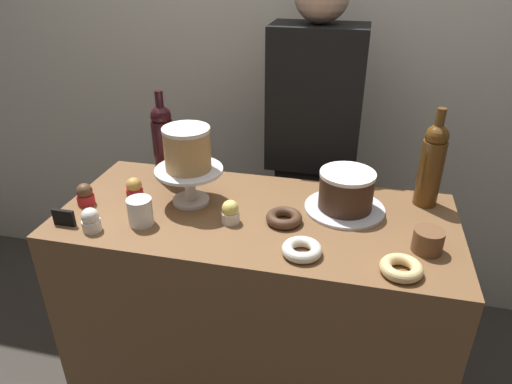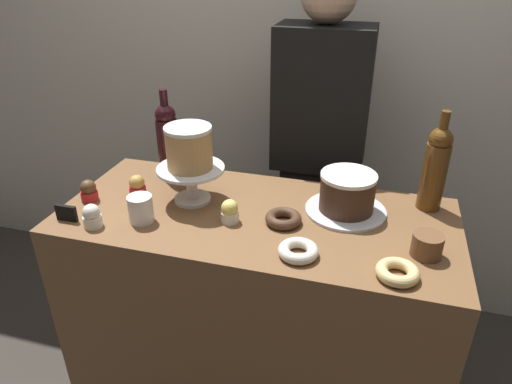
{
  "view_description": "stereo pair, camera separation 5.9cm",
  "coord_description": "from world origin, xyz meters",
  "px_view_note": "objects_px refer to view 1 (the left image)",
  "views": [
    {
      "loc": [
        0.29,
        -1.23,
        1.64
      ],
      "look_at": [
        0.0,
        0.0,
        0.97
      ],
      "focal_mm": 32.36,
      "sensor_mm": 36.0,
      "label": 1
    },
    {
      "loc": [
        0.34,
        -1.21,
        1.64
      ],
      "look_at": [
        0.0,
        0.0,
        0.97
      ],
      "focal_mm": 32.36,
      "sensor_mm": 36.0,
      "label": 2
    }
  ],
  "objects_px": {
    "cupcake_lemon": "(230,212)",
    "price_sign_chalkboard": "(64,218)",
    "cupcake_vanilla": "(91,220)",
    "cake_stand_pedestal": "(190,179)",
    "donut_sugar": "(302,250)",
    "white_layer_cake": "(187,149)",
    "cookie_stack": "(428,241)",
    "wine_bottle_dark_red": "(163,141)",
    "chocolate_round_cake": "(346,190)",
    "cupcake_caramel": "(134,189)",
    "donut_glazed": "(401,268)",
    "cupcake_chocolate": "(85,195)",
    "donut_chocolate": "(284,218)",
    "wine_bottle_amber": "(432,164)",
    "coffee_cup_ceramic": "(140,211)",
    "barista_figure": "(312,165)"
  },
  "relations": [
    {
      "from": "cupcake_lemon",
      "to": "price_sign_chalkboard",
      "type": "distance_m",
      "value": 0.5
    },
    {
      "from": "cupcake_vanilla",
      "to": "price_sign_chalkboard",
      "type": "relative_size",
      "value": 1.06
    },
    {
      "from": "cake_stand_pedestal",
      "to": "donut_sugar",
      "type": "xyz_separation_m",
      "value": [
        0.4,
        -0.21,
        -0.07
      ]
    },
    {
      "from": "white_layer_cake",
      "to": "cookie_stack",
      "type": "height_order",
      "value": "white_layer_cake"
    },
    {
      "from": "cupcake_vanilla",
      "to": "wine_bottle_dark_red",
      "type": "bearing_deg",
      "value": 78.65
    },
    {
      "from": "chocolate_round_cake",
      "to": "cupcake_caramel",
      "type": "bearing_deg",
      "value": -173.43
    },
    {
      "from": "donut_glazed",
      "to": "cupcake_caramel",
      "type": "bearing_deg",
      "value": 165.59
    },
    {
      "from": "donut_sugar",
      "to": "cookie_stack",
      "type": "distance_m",
      "value": 0.35
    },
    {
      "from": "chocolate_round_cake",
      "to": "cupcake_caramel",
      "type": "height_order",
      "value": "chocolate_round_cake"
    },
    {
      "from": "cake_stand_pedestal",
      "to": "chocolate_round_cake",
      "type": "bearing_deg",
      "value": 7.12
    },
    {
      "from": "cupcake_chocolate",
      "to": "donut_chocolate",
      "type": "height_order",
      "value": "cupcake_chocolate"
    },
    {
      "from": "cake_stand_pedestal",
      "to": "chocolate_round_cake",
      "type": "xyz_separation_m",
      "value": [
        0.5,
        0.06,
        -0.01
      ]
    },
    {
      "from": "wine_bottle_dark_red",
      "to": "wine_bottle_amber",
      "type": "height_order",
      "value": "same"
    },
    {
      "from": "cupcake_lemon",
      "to": "cookie_stack",
      "type": "bearing_deg",
      "value": -2.24
    },
    {
      "from": "wine_bottle_dark_red",
      "to": "donut_chocolate",
      "type": "relative_size",
      "value": 2.91
    },
    {
      "from": "white_layer_cake",
      "to": "cupcake_caramel",
      "type": "xyz_separation_m",
      "value": [
        -0.19,
        -0.02,
        -0.16
      ]
    },
    {
      "from": "wine_bottle_dark_red",
      "to": "cupcake_chocolate",
      "type": "distance_m",
      "value": 0.32
    },
    {
      "from": "cake_stand_pedestal",
      "to": "cupcake_chocolate",
      "type": "height_order",
      "value": "cake_stand_pedestal"
    },
    {
      "from": "cake_stand_pedestal",
      "to": "cupcake_caramel",
      "type": "distance_m",
      "value": 0.2
    },
    {
      "from": "cupcake_chocolate",
      "to": "cupcake_vanilla",
      "type": "relative_size",
      "value": 1.0
    },
    {
      "from": "donut_chocolate",
      "to": "coffee_cup_ceramic",
      "type": "xyz_separation_m",
      "value": [
        -0.42,
        -0.11,
        0.03
      ]
    },
    {
      "from": "cupcake_caramel",
      "to": "cookie_stack",
      "type": "xyz_separation_m",
      "value": [
        0.93,
        -0.1,
        -0.0
      ]
    },
    {
      "from": "donut_glazed",
      "to": "coffee_cup_ceramic",
      "type": "height_order",
      "value": "coffee_cup_ceramic"
    },
    {
      "from": "donut_sugar",
      "to": "donut_chocolate",
      "type": "distance_m",
      "value": 0.17
    },
    {
      "from": "cupcake_lemon",
      "to": "cupcake_vanilla",
      "type": "bearing_deg",
      "value": -160.36
    },
    {
      "from": "cupcake_lemon",
      "to": "coffee_cup_ceramic",
      "type": "height_order",
      "value": "coffee_cup_ceramic"
    },
    {
      "from": "donut_glazed",
      "to": "cookie_stack",
      "type": "xyz_separation_m",
      "value": [
        0.07,
        0.12,
        0.02
      ]
    },
    {
      "from": "wine_bottle_dark_red",
      "to": "cupcake_vanilla",
      "type": "relative_size",
      "value": 4.38
    },
    {
      "from": "white_layer_cake",
      "to": "cupcake_chocolate",
      "type": "distance_m",
      "value": 0.38
    },
    {
      "from": "coffee_cup_ceramic",
      "to": "white_layer_cake",
      "type": "bearing_deg",
      "value": 58.7
    },
    {
      "from": "wine_bottle_amber",
      "to": "donut_chocolate",
      "type": "xyz_separation_m",
      "value": [
        -0.43,
        -0.22,
        -0.13
      ]
    },
    {
      "from": "chocolate_round_cake",
      "to": "cupcake_lemon",
      "type": "relative_size",
      "value": 2.35
    },
    {
      "from": "donut_glazed",
      "to": "barista_figure",
      "type": "height_order",
      "value": "barista_figure"
    },
    {
      "from": "cupcake_vanilla",
      "to": "cookie_stack",
      "type": "xyz_separation_m",
      "value": [
        0.96,
        0.12,
        -0.0
      ]
    },
    {
      "from": "barista_figure",
      "to": "donut_chocolate",
      "type": "bearing_deg",
      "value": -91.93
    },
    {
      "from": "cupcake_chocolate",
      "to": "cupcake_vanilla",
      "type": "height_order",
      "value": "same"
    },
    {
      "from": "wine_bottle_amber",
      "to": "cupcake_vanilla",
      "type": "bearing_deg",
      "value": -157.97
    },
    {
      "from": "chocolate_round_cake",
      "to": "cookie_stack",
      "type": "distance_m",
      "value": 0.3
    },
    {
      "from": "wine_bottle_dark_red",
      "to": "cupcake_vanilla",
      "type": "distance_m",
      "value": 0.41
    },
    {
      "from": "wine_bottle_dark_red",
      "to": "donut_chocolate",
      "type": "xyz_separation_m",
      "value": [
        0.47,
        -0.21,
        -0.13
      ]
    },
    {
      "from": "cupcake_vanilla",
      "to": "barista_figure",
      "type": "bearing_deg",
      "value": 52.34
    },
    {
      "from": "cupcake_lemon",
      "to": "wine_bottle_amber",
      "type": "bearing_deg",
      "value": 23.57
    },
    {
      "from": "white_layer_cake",
      "to": "cupcake_caramel",
      "type": "distance_m",
      "value": 0.25
    },
    {
      "from": "wine_bottle_dark_red",
      "to": "cookie_stack",
      "type": "distance_m",
      "value": 0.93
    },
    {
      "from": "donut_chocolate",
      "to": "chocolate_round_cake",
      "type": "bearing_deg",
      "value": 34.53
    },
    {
      "from": "wine_bottle_dark_red",
      "to": "cupcake_caramel",
      "type": "bearing_deg",
      "value": -104.46
    },
    {
      "from": "chocolate_round_cake",
      "to": "wine_bottle_amber",
      "type": "xyz_separation_m",
      "value": [
        0.25,
        0.1,
        0.07
      ]
    },
    {
      "from": "cake_stand_pedestal",
      "to": "coffee_cup_ceramic",
      "type": "height_order",
      "value": "cake_stand_pedestal"
    },
    {
      "from": "chocolate_round_cake",
      "to": "wine_bottle_amber",
      "type": "distance_m",
      "value": 0.28
    },
    {
      "from": "wine_bottle_amber",
      "to": "cupcake_vanilla",
      "type": "xyz_separation_m",
      "value": [
        -0.98,
        -0.4,
        -0.11
      ]
    }
  ]
}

